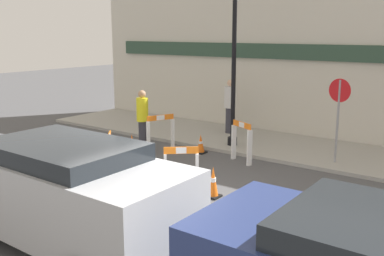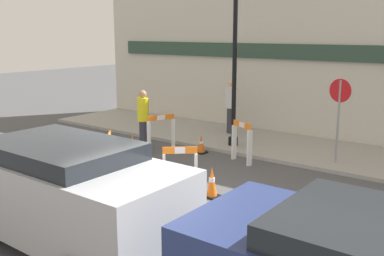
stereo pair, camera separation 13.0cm
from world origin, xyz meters
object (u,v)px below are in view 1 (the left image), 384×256
stop_sign (339,107)px  parked_car_1 (65,188)px  streetlamp_post (235,22)px  person_pedestrian (230,105)px  person_worker (142,117)px

stop_sign → parked_car_1: stop_sign is taller
streetlamp_post → parked_car_1: streetlamp_post is taller
person_pedestrian → parked_car_1: size_ratio=0.41×
stop_sign → person_pedestrian: 4.28m
person_pedestrian → stop_sign: bearing=143.5°
person_pedestrian → parked_car_1: (2.04, -8.36, -0.07)m
person_worker → parked_car_1: (3.28, -5.41, 0.04)m
person_worker → person_pedestrian: person_pedestrian is taller
stop_sign → person_worker: 5.56m
person_worker → parked_car_1: person_worker is taller
streetlamp_post → person_worker: streetlamp_post is taller
person_pedestrian → parked_car_1: person_pedestrian is taller
stop_sign → parked_car_1: size_ratio=0.49×
streetlamp_post → parked_car_1: (1.10, -6.99, -2.72)m
stop_sign → parked_car_1: bearing=84.8°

